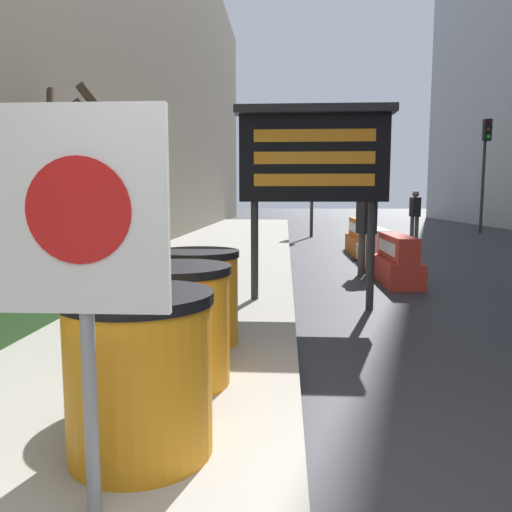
{
  "coord_description": "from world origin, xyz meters",
  "views": [
    {
      "loc": [
        -0.12,
        -1.65,
        1.5
      ],
      "look_at": [
        -0.49,
        4.73,
        0.73
      ],
      "focal_mm": 35.0,
      "sensor_mm": 36.0,
      "label": 1
    }
  ],
  "objects_px": {
    "traffic_light_near_curb": "(312,166)",
    "barrel_drum_foreground": "(140,373)",
    "barrel_drum_back": "(197,297)",
    "message_board": "(314,158)",
    "pedestrian_passerby": "(366,224)",
    "barrel_drum_middle": "(177,324)",
    "traffic_cone_near": "(362,246)",
    "pedestrian_worker": "(415,211)",
    "traffic_light_far_side": "(485,152)",
    "jersey_barrier_orange_near": "(359,238)",
    "jersey_barrier_white": "(374,249)",
    "warning_sign": "(82,236)",
    "jersey_barrier_red_striped": "(397,262)"
  },
  "relations": [
    {
      "from": "warning_sign",
      "to": "barrel_drum_middle",
      "type": "bearing_deg",
      "value": 88.76
    },
    {
      "from": "pedestrian_worker",
      "to": "barrel_drum_back",
      "type": "bearing_deg",
      "value": -25.08
    },
    {
      "from": "traffic_light_far_side",
      "to": "jersey_barrier_white",
      "type": "bearing_deg",
      "value": -121.46
    },
    {
      "from": "barrel_drum_back",
      "to": "message_board",
      "type": "height_order",
      "value": "message_board"
    },
    {
      "from": "jersey_barrier_white",
      "to": "traffic_light_far_side",
      "type": "height_order",
      "value": "traffic_light_far_side"
    },
    {
      "from": "jersey_barrier_red_striped",
      "to": "pedestrian_passerby",
      "type": "height_order",
      "value": "pedestrian_passerby"
    },
    {
      "from": "barrel_drum_foreground",
      "to": "message_board",
      "type": "bearing_deg",
      "value": 74.45
    },
    {
      "from": "traffic_light_near_curb",
      "to": "barrel_drum_foreground",
      "type": "bearing_deg",
      "value": -96.21
    },
    {
      "from": "jersey_barrier_white",
      "to": "pedestrian_worker",
      "type": "distance_m",
      "value": 6.77
    },
    {
      "from": "jersey_barrier_white",
      "to": "traffic_light_near_curb",
      "type": "bearing_deg",
      "value": 97.51
    },
    {
      "from": "barrel_drum_foreground",
      "to": "jersey_barrier_orange_near",
      "type": "bearing_deg",
      "value": 75.77
    },
    {
      "from": "barrel_drum_middle",
      "to": "jersey_barrier_white",
      "type": "bearing_deg",
      "value": 69.77
    },
    {
      "from": "barrel_drum_back",
      "to": "message_board",
      "type": "relative_size",
      "value": 0.33
    },
    {
      "from": "message_board",
      "to": "pedestrian_passerby",
      "type": "distance_m",
      "value": 3.38
    },
    {
      "from": "barrel_drum_middle",
      "to": "traffic_light_near_curb",
      "type": "bearing_deg",
      "value": 83.3
    },
    {
      "from": "barrel_drum_back",
      "to": "warning_sign",
      "type": "relative_size",
      "value": 0.51
    },
    {
      "from": "message_board",
      "to": "traffic_light_far_side",
      "type": "relative_size",
      "value": 0.58
    },
    {
      "from": "barrel_drum_middle",
      "to": "traffic_cone_near",
      "type": "bearing_deg",
      "value": 72.57
    },
    {
      "from": "message_board",
      "to": "barrel_drum_back",
      "type": "bearing_deg",
      "value": -120.09
    },
    {
      "from": "jersey_barrier_white",
      "to": "pedestrian_worker",
      "type": "xyz_separation_m",
      "value": [
        2.44,
        6.28,
        0.64
      ]
    },
    {
      "from": "traffic_light_near_curb",
      "to": "pedestrian_worker",
      "type": "relative_size",
      "value": 2.1
    },
    {
      "from": "barrel_drum_middle",
      "to": "traffic_cone_near",
      "type": "relative_size",
      "value": 1.23
    },
    {
      "from": "barrel_drum_middle",
      "to": "barrel_drum_foreground",
      "type": "bearing_deg",
      "value": -88.98
    },
    {
      "from": "jersey_barrier_red_striped",
      "to": "traffic_light_near_curb",
      "type": "bearing_deg",
      "value": 95.8
    },
    {
      "from": "jersey_barrier_orange_near",
      "to": "traffic_light_near_curb",
      "type": "relative_size",
      "value": 0.58
    },
    {
      "from": "jersey_barrier_red_striped",
      "to": "barrel_drum_foreground",
      "type": "bearing_deg",
      "value": -113.63
    },
    {
      "from": "traffic_light_far_side",
      "to": "pedestrian_passerby",
      "type": "distance_m",
      "value": 13.16
    },
    {
      "from": "jersey_barrier_red_striped",
      "to": "pedestrian_passerby",
      "type": "distance_m",
      "value": 1.12
    },
    {
      "from": "jersey_barrier_red_striped",
      "to": "jersey_barrier_white",
      "type": "height_order",
      "value": "jersey_barrier_red_striped"
    },
    {
      "from": "traffic_light_near_curb",
      "to": "traffic_light_far_side",
      "type": "relative_size",
      "value": 0.78
    },
    {
      "from": "traffic_light_near_curb",
      "to": "jersey_barrier_orange_near",
      "type": "bearing_deg",
      "value": -79.26
    },
    {
      "from": "traffic_light_far_side",
      "to": "pedestrian_worker",
      "type": "relative_size",
      "value": 2.69
    },
    {
      "from": "barrel_drum_foreground",
      "to": "traffic_cone_near",
      "type": "height_order",
      "value": "barrel_drum_foreground"
    },
    {
      "from": "barrel_drum_middle",
      "to": "jersey_barrier_red_striped",
      "type": "relative_size",
      "value": 0.52
    },
    {
      "from": "message_board",
      "to": "traffic_cone_near",
      "type": "relative_size",
      "value": 3.71
    },
    {
      "from": "pedestrian_passerby",
      "to": "jersey_barrier_orange_near",
      "type": "bearing_deg",
      "value": -19.11
    },
    {
      "from": "barrel_drum_foreground",
      "to": "traffic_cone_near",
      "type": "bearing_deg",
      "value": 74.47
    },
    {
      "from": "jersey_barrier_white",
      "to": "jersey_barrier_orange_near",
      "type": "height_order",
      "value": "jersey_barrier_orange_near"
    },
    {
      "from": "jersey_barrier_red_striped",
      "to": "traffic_cone_near",
      "type": "height_order",
      "value": "jersey_barrier_red_striped"
    },
    {
      "from": "jersey_barrier_white",
      "to": "pedestrian_passerby",
      "type": "distance_m",
      "value": 1.56
    },
    {
      "from": "jersey_barrier_red_striped",
      "to": "pedestrian_worker",
      "type": "distance_m",
      "value": 8.87
    },
    {
      "from": "traffic_light_far_side",
      "to": "barrel_drum_foreground",
      "type": "bearing_deg",
      "value": -115.57
    },
    {
      "from": "warning_sign",
      "to": "message_board",
      "type": "distance_m",
      "value": 4.81
    },
    {
      "from": "warning_sign",
      "to": "traffic_cone_near",
      "type": "bearing_deg",
      "value": 75.03
    },
    {
      "from": "barrel_drum_foreground",
      "to": "jersey_barrier_white",
      "type": "distance_m",
      "value": 8.86
    },
    {
      "from": "warning_sign",
      "to": "jersey_barrier_orange_near",
      "type": "xyz_separation_m",
      "value": [
        2.77,
        11.27,
        -0.94
      ]
    },
    {
      "from": "jersey_barrier_white",
      "to": "traffic_cone_near",
      "type": "bearing_deg",
      "value": 99.68
    },
    {
      "from": "traffic_cone_near",
      "to": "traffic_light_far_side",
      "type": "xyz_separation_m",
      "value": [
        6.18,
        9.03,
        2.91
      ]
    },
    {
      "from": "warning_sign",
      "to": "jersey_barrier_white",
      "type": "xyz_separation_m",
      "value": [
        2.77,
        8.99,
        -0.98
      ]
    },
    {
      "from": "barrel_drum_back",
      "to": "jersey_barrier_white",
      "type": "distance_m",
      "value": 6.98
    }
  ]
}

